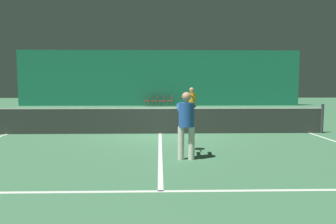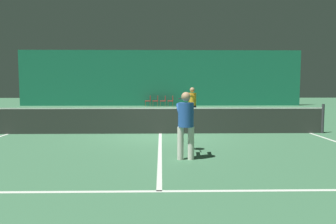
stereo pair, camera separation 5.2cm
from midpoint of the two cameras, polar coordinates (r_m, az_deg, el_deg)
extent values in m
plane|color=#3D704C|center=(11.92, -1.52, -3.78)|extent=(60.00, 60.00, 0.00)
cube|color=#196B4C|center=(26.91, -1.50, 5.92)|extent=(23.00, 0.12, 4.52)
cube|color=silver|center=(23.75, -1.50, 0.60)|extent=(11.00, 0.10, 0.00)
cube|color=silver|center=(18.27, -1.50, -0.72)|extent=(8.25, 0.10, 0.00)
cube|color=silver|center=(5.67, -1.56, -13.63)|extent=(8.25, 0.10, 0.00)
cube|color=silver|center=(13.13, -26.33, -3.47)|extent=(0.10, 23.80, 0.00)
cube|color=silver|center=(13.12, 23.32, -3.37)|extent=(0.10, 23.80, 0.00)
cube|color=silver|center=(11.92, -1.52, -3.77)|extent=(0.10, 12.80, 0.00)
cube|color=#2D332D|center=(11.85, -1.52, -1.51)|extent=(11.90, 0.02, 0.95)
cube|color=white|center=(11.81, -1.53, 0.66)|extent=(11.90, 0.02, 0.05)
cylinder|color=#333338|center=(13.25, 25.16, -1.03)|extent=(0.10, 0.10, 1.07)
cylinder|color=beige|center=(7.84, 2.09, -5.45)|extent=(0.16, 0.16, 0.79)
cylinder|color=beige|center=(7.86, 3.93, -5.42)|extent=(0.16, 0.16, 0.79)
cylinder|color=#234C99|center=(7.75, 3.03, -0.48)|extent=(0.38, 0.38, 0.57)
sphere|color=tan|center=(7.72, 3.05, 2.69)|extent=(0.22, 0.22, 0.22)
cylinder|color=#234C99|center=(7.99, 1.78, 0.62)|extent=(0.11, 0.55, 0.23)
cylinder|color=#234C99|center=(8.02, 3.89, 0.63)|extent=(0.11, 0.55, 0.23)
cylinder|color=black|center=(8.42, 2.55, 0.37)|extent=(0.04, 0.31, 0.03)
torus|color=black|center=(8.72, 2.36, 0.53)|extent=(0.34, 0.34, 0.03)
cylinder|color=silver|center=(8.72, 2.36, 0.53)|extent=(0.28, 0.28, 0.00)
cylinder|color=black|center=(15.28, 4.45, -0.34)|extent=(0.21, 0.21, 0.80)
cylinder|color=black|center=(15.40, 3.60, -0.30)|extent=(0.21, 0.21, 0.80)
cylinder|color=gold|center=(15.29, 4.04, 2.25)|extent=(0.52, 0.52, 0.58)
sphere|color=tan|center=(15.28, 4.05, 3.88)|extent=(0.22, 0.22, 0.22)
cylinder|color=gold|center=(14.99, 4.09, 2.70)|extent=(0.38, 0.52, 0.23)
cylinder|color=gold|center=(15.13, 3.08, 2.73)|extent=(0.38, 0.52, 0.23)
cylinder|color=black|center=(14.69, 2.82, 2.39)|extent=(0.19, 0.27, 0.03)
torus|color=black|center=(14.43, 2.25, 2.35)|extent=(0.46, 0.46, 0.03)
cylinder|color=silver|center=(14.43, 2.25, 2.35)|extent=(0.38, 0.38, 0.00)
cylinder|color=brown|center=(26.63, -4.17, 1.47)|extent=(0.03, 0.03, 0.39)
cylinder|color=brown|center=(26.25, -4.21, 1.42)|extent=(0.03, 0.03, 0.39)
cylinder|color=brown|center=(26.61, -3.35, 1.48)|extent=(0.03, 0.03, 0.39)
cylinder|color=brown|center=(26.23, -3.38, 1.43)|extent=(0.03, 0.03, 0.39)
cube|color=#A51E1E|center=(26.42, -3.78, 1.93)|extent=(0.44, 0.44, 0.05)
cube|color=#A51E1E|center=(26.40, -3.35, 2.42)|extent=(0.04, 0.44, 0.40)
cylinder|color=brown|center=(26.61, -2.86, 1.48)|extent=(0.03, 0.03, 0.39)
cylinder|color=brown|center=(26.23, -2.88, 1.43)|extent=(0.03, 0.03, 0.39)
cylinder|color=brown|center=(26.60, -2.04, 1.48)|extent=(0.03, 0.03, 0.39)
cylinder|color=brown|center=(26.22, -2.05, 1.43)|extent=(0.03, 0.03, 0.39)
cube|color=#A51E1E|center=(26.40, -2.46, 1.93)|extent=(0.44, 0.44, 0.05)
cube|color=#A51E1E|center=(26.39, -2.03, 2.42)|extent=(0.04, 0.44, 0.40)
cylinder|color=brown|center=(26.60, -1.56, 1.48)|extent=(0.03, 0.03, 0.39)
cylinder|color=brown|center=(26.22, -1.56, 1.43)|extent=(0.03, 0.03, 0.39)
cylinder|color=brown|center=(26.60, -0.74, 1.48)|extent=(0.03, 0.03, 0.39)
cylinder|color=brown|center=(26.22, -0.73, 1.43)|extent=(0.03, 0.03, 0.39)
cube|color=#A51E1E|center=(26.40, -1.15, 1.93)|extent=(0.44, 0.44, 0.05)
cube|color=#A51E1E|center=(26.39, -0.71, 2.42)|extent=(0.04, 0.44, 0.40)
cylinder|color=brown|center=(26.60, -0.25, 1.48)|extent=(0.03, 0.03, 0.39)
cylinder|color=brown|center=(26.23, -0.23, 1.43)|extent=(0.03, 0.03, 0.39)
cylinder|color=brown|center=(26.62, 0.57, 1.49)|extent=(0.03, 0.03, 0.39)
cylinder|color=brown|center=(26.24, 0.60, 1.43)|extent=(0.03, 0.03, 0.39)
cube|color=#A51E1E|center=(26.41, 0.17, 1.94)|extent=(0.44, 0.44, 0.05)
cube|color=#A51E1E|center=(26.40, 0.60, 2.42)|extent=(0.04, 0.44, 0.40)
camera|label=1|loc=(0.03, -90.15, -0.01)|focal=35.00mm
camera|label=2|loc=(0.03, 89.85, 0.01)|focal=35.00mm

